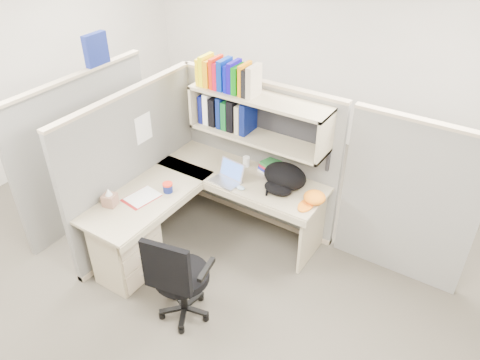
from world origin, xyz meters
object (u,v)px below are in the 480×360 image
Objects in this scene: laptop at (226,174)px; task_chair at (180,290)px; backpack at (282,179)px; desk at (157,230)px; snack_canister at (168,187)px.

task_chair is (0.26, -1.08, -0.48)m from laptop.
task_chair reaches higher than backpack.
desk is at bearing -143.13° from backpack.
task_chair is (-0.26, -1.26, -0.51)m from backpack.
snack_canister is 1.01m from task_chair.
snack_canister is at bearing -124.41° from laptop.
backpack is (0.52, 0.18, 0.02)m from laptop.
task_chair reaches higher than desk.
laptop is (0.34, 0.66, 0.39)m from desk.
snack_canister is (-0.89, -0.61, -0.08)m from backpack.
backpack is 1.09m from snack_canister.
laptop is at bearing 49.04° from snack_canister.
backpack is at bearing 34.40° from snack_canister.
laptop is 0.67× the size of backpack.
desk is at bearing -110.62° from laptop.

